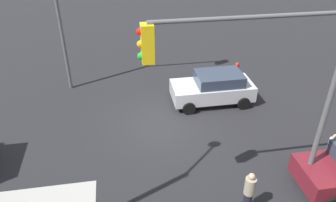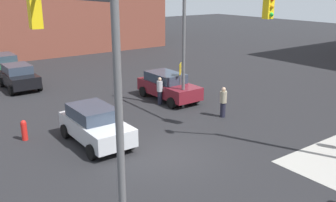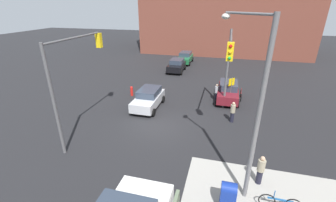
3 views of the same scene
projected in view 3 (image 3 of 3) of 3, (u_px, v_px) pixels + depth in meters
ground_plane at (158, 126)px, 16.46m from camera, size 120.00×120.00×0.00m
traffic_signal_nw_corner at (229, 60)px, 15.53m from camera, size 5.92×0.36×6.50m
traffic_signal_se_corner at (74, 68)px, 13.57m from camera, size 5.60×0.36×6.50m
street_lamp_corner at (253, 100)px, 8.92m from camera, size 2.12×1.93×8.00m
warning_sign_two_way at (231, 86)px, 19.44m from camera, size 0.48×0.48×2.40m
mailbox_blue at (228, 196)px, 9.50m from camera, size 0.56×0.64×1.43m
fire_hydrant at (132, 91)px, 21.68m from camera, size 0.26×0.26×0.94m
sedan_silver at (148, 98)px, 19.07m from camera, size 4.08×2.02×1.62m
coupe_green at (185, 58)px, 33.46m from camera, size 4.22×2.02×1.62m
sedan_maroon at (228, 91)px, 20.65m from camera, size 4.37×2.02×1.62m
hatchback_black at (177, 65)px, 29.24m from camera, size 3.81×2.02×1.62m
pedestrian_crossing at (233, 112)px, 16.69m from camera, size 0.36×0.36×1.63m
pedestrian_waiting at (217, 92)px, 20.39m from camera, size 0.36×0.36×1.62m
pedestrian_walking_north at (261, 170)px, 10.90m from camera, size 0.36×0.36×1.60m
bicycle_at_crosswalk at (241, 95)px, 20.97m from camera, size 1.75×0.05×0.97m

